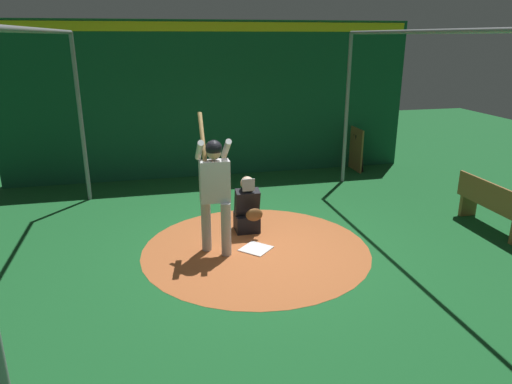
{
  "coord_description": "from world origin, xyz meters",
  "views": [
    {
      "loc": [
        6.57,
        -1.53,
        3.19
      ],
      "look_at": [
        0.0,
        0.0,
        0.95
      ],
      "focal_mm": 33.08,
      "sensor_mm": 36.0,
      "label": 1
    }
  ],
  "objects_px": {
    "catcher": "(247,210)",
    "batter": "(214,186)",
    "bat_rack": "(354,149)",
    "bench": "(492,205)",
    "home_plate": "(256,249)"
  },
  "relations": [
    {
      "from": "catcher",
      "to": "batter",
      "type": "bearing_deg",
      "value": -43.28
    },
    {
      "from": "batter",
      "to": "bat_rack",
      "type": "bearing_deg",
      "value": 134.92
    },
    {
      "from": "batter",
      "to": "catcher",
      "type": "distance_m",
      "value": 1.16
    },
    {
      "from": "batter",
      "to": "catcher",
      "type": "xyz_separation_m",
      "value": [
        -0.68,
        0.64,
        -0.69
      ]
    },
    {
      "from": "batter",
      "to": "bench",
      "type": "xyz_separation_m",
      "value": [
        0.14,
        4.75,
        -0.64
      ]
    },
    {
      "from": "home_plate",
      "to": "catcher",
      "type": "xyz_separation_m",
      "value": [
        -0.73,
        0.02,
        0.38
      ]
    },
    {
      "from": "home_plate",
      "to": "bat_rack",
      "type": "bearing_deg",
      "value": 139.93
    },
    {
      "from": "batter",
      "to": "catcher",
      "type": "relative_size",
      "value": 2.15
    },
    {
      "from": "batter",
      "to": "bat_rack",
      "type": "distance_m",
      "value": 5.83
    },
    {
      "from": "bench",
      "to": "catcher",
      "type": "bearing_deg",
      "value": -101.32
    },
    {
      "from": "bench",
      "to": "home_plate",
      "type": "bearing_deg",
      "value": -91.27
    },
    {
      "from": "batter",
      "to": "home_plate",
      "type": "bearing_deg",
      "value": 85.49
    },
    {
      "from": "catcher",
      "to": "home_plate",
      "type": "bearing_deg",
      "value": -1.7
    },
    {
      "from": "home_plate",
      "to": "batter",
      "type": "xyz_separation_m",
      "value": [
        -0.05,
        -0.62,
        1.07
      ]
    },
    {
      "from": "bat_rack",
      "to": "home_plate",
      "type": "bearing_deg",
      "value": -40.07
    }
  ]
}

